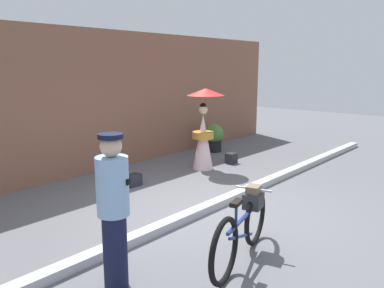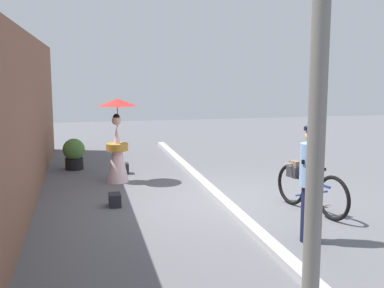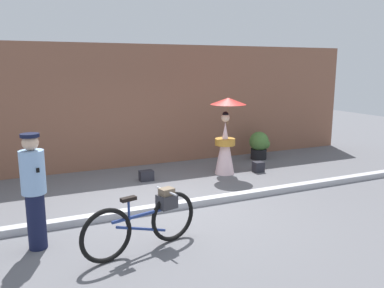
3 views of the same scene
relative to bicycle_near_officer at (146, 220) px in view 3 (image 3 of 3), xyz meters
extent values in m
plane|color=slate|center=(0.95, 1.35, -0.44)|extent=(30.00, 30.00, 0.00)
cube|color=brown|center=(0.95, 4.95, 1.14)|extent=(14.00, 0.40, 3.15)
cube|color=#B2B2B7|center=(0.95, 1.35, -0.38)|extent=(14.00, 0.20, 0.12)
torus|color=black|center=(0.46, 0.12, -0.06)|extent=(0.75, 0.25, 0.76)
torus|color=black|center=(-0.60, -0.15, -0.06)|extent=(0.75, 0.25, 0.76)
cube|color=navy|center=(-0.07, -0.02, 0.10)|extent=(0.90, 0.26, 0.04)
cube|color=navy|center=(-0.07, -0.02, -0.11)|extent=(0.78, 0.23, 0.29)
cylinder|color=navy|center=(-0.26, -0.07, 0.22)|extent=(0.03, 0.03, 0.31)
cube|color=black|center=(-0.26, -0.07, 0.38)|extent=(0.24, 0.14, 0.05)
cylinder|color=silver|center=(0.35, 0.09, 0.36)|extent=(0.15, 0.47, 0.03)
cube|color=#333338|center=(0.35, 0.09, 0.20)|extent=(0.31, 0.28, 0.20)
cube|color=#72604C|center=(0.35, 0.09, 0.33)|extent=(0.23, 0.20, 0.14)
cylinder|color=#141938|center=(-1.42, 0.68, -0.03)|extent=(0.26, 0.26, 0.83)
cylinder|color=#8CB2E0|center=(-1.42, 0.68, 0.70)|extent=(0.34, 0.34, 0.62)
sphere|color=#D8B293|center=(-1.42, 0.68, 1.12)|extent=(0.22, 0.22, 0.22)
cylinder|color=black|center=(-1.42, 0.68, 1.22)|extent=(0.26, 0.26, 0.05)
cube|color=black|center=(-1.42, 0.68, 0.76)|extent=(0.17, 0.37, 0.06)
cone|color=silver|center=(3.01, 3.13, 0.20)|extent=(0.48, 0.48, 1.28)
cylinder|color=#C1842D|center=(3.01, 3.13, 0.35)|extent=(0.49, 0.49, 0.16)
sphere|color=beige|center=(3.01, 3.13, 0.94)|extent=(0.21, 0.21, 0.21)
sphere|color=black|center=(3.01, 3.13, 1.01)|extent=(0.15, 0.15, 0.15)
cylinder|color=olive|center=(3.06, 3.10, 1.07)|extent=(0.02, 0.02, 0.55)
cone|color=red|center=(3.06, 3.10, 1.34)|extent=(0.86, 0.86, 0.16)
cylinder|color=black|center=(4.64, 4.09, -0.30)|extent=(0.45, 0.45, 0.29)
sphere|color=#4C7A38|center=(4.64, 4.09, 0.07)|extent=(0.55, 0.55, 0.55)
sphere|color=#4C7A38|center=(4.78, 4.01, 0.00)|extent=(0.30, 0.30, 0.30)
cube|color=#26262D|center=(3.85, 2.92, -0.31)|extent=(0.25, 0.22, 0.25)
cube|color=black|center=(3.85, 2.85, -0.25)|extent=(0.21, 0.08, 0.09)
cube|color=#26262D|center=(1.06, 3.32, -0.32)|extent=(0.31, 0.22, 0.24)
cube|color=black|center=(1.06, 3.26, -0.26)|extent=(0.27, 0.08, 0.08)
camera|label=1|loc=(-3.76, -2.45, 1.91)|focal=36.28mm
camera|label=2|loc=(-7.60, 3.85, 2.04)|focal=44.95mm
camera|label=3|loc=(-1.58, -5.09, 2.16)|focal=36.90mm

